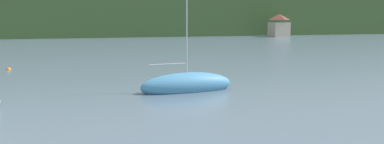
% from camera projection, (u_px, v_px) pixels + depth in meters
% --- Properties ---
extents(shore_building_central, '(4.24, 4.45, 5.52)m').
position_uv_depth(shore_building_central, '(279.00, 26.00, 106.33)').
color(shore_building_central, '#BCB29E').
rests_on(shore_building_central, ground_plane).
extents(sailboat_mid_3, '(6.88, 2.76, 10.06)m').
position_uv_depth(sailboat_mid_3, '(187.00, 85.00, 30.09)').
color(sailboat_mid_3, teal).
rests_on(sailboat_mid_3, ground_plane).
extents(mooring_buoy_mid, '(0.47, 0.47, 0.47)m').
position_uv_depth(mooring_buoy_mid, '(9.00, 70.00, 41.87)').
color(mooring_buoy_mid, orange).
rests_on(mooring_buoy_mid, ground_plane).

